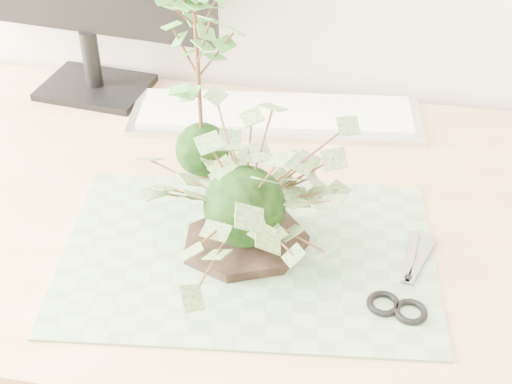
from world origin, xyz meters
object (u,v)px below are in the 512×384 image
ivy_kokedama (244,175)px  desk (279,256)px  keyboard (276,115)px  maple_kokedama (196,27)px

ivy_kokedama → desk: bearing=69.0°
keyboard → ivy_kokedama: bearing=-94.7°
maple_kokedama → desk: bearing=-29.4°
maple_kokedama → keyboard: 0.30m
desk → keyboard: size_ratio=3.13×
ivy_kokedama → keyboard: size_ratio=0.59×
ivy_kokedama → maple_kokedama: maple_kokedama is taller
desk → maple_kokedama: (-0.13, 0.07, 0.33)m
desk → maple_kokedama: 0.36m
desk → ivy_kokedama: (-0.03, -0.09, 0.21)m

